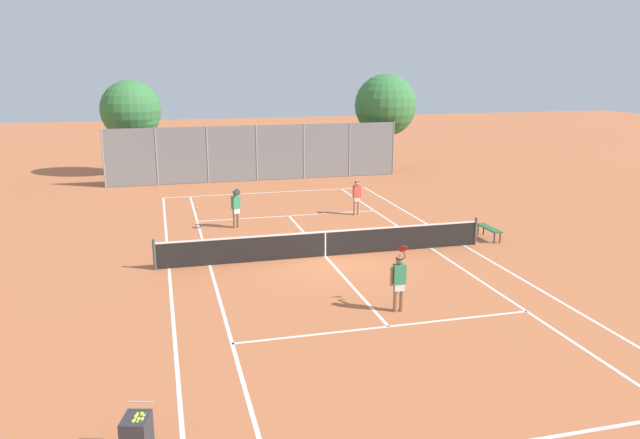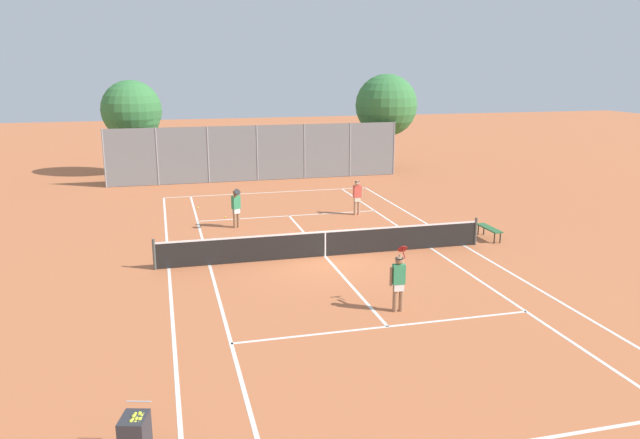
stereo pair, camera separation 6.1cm
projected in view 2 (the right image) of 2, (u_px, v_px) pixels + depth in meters
ground_plane at (325, 256)px, 22.48m from camera, size 120.00×120.00×0.00m
court_line_markings at (325, 256)px, 22.48m from camera, size 11.10×23.90×0.01m
tennis_net at (325, 243)px, 22.36m from camera, size 12.00×0.10×1.07m
ball_cart at (135, 433)px, 10.78m from camera, size 0.62×0.73×0.96m
player_near_side at (398, 280)px, 17.29m from camera, size 0.70×0.72×1.77m
player_far_left at (236, 206)px, 26.22m from camera, size 0.43×0.90×1.77m
player_far_right at (357, 195)px, 28.49m from camera, size 0.44×0.49×1.60m
loose_tennis_ball_0 at (225, 217)px, 28.13m from camera, size 0.07×0.07×0.07m
loose_tennis_ball_1 at (198, 208)px, 29.95m from camera, size 0.07×0.07×0.07m
courtside_bench at (489, 229)px, 24.64m from camera, size 0.36×1.50×0.47m
back_fence at (257, 153)px, 36.70m from camera, size 17.25×0.08×3.30m
tree_behind_left at (133, 112)px, 37.97m from camera, size 3.63×3.63×5.83m
tree_behind_right at (387, 107)px, 40.17m from camera, size 3.98×3.98×6.15m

